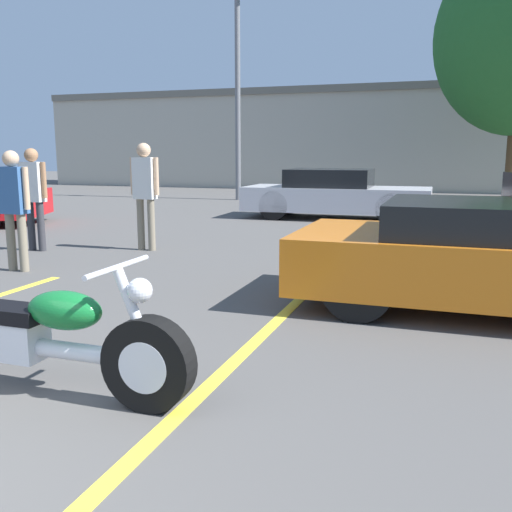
% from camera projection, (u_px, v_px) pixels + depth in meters
% --- Properties ---
extents(parking_stripe_back, '(0.12, 4.95, 0.01)m').
position_uv_depth(parking_stripe_back, '(216.00, 379.00, 4.14)').
color(parking_stripe_back, yellow).
rests_on(parking_stripe_back, ground).
extents(far_building, '(32.00, 4.20, 4.40)m').
position_uv_depth(far_building, '(384.00, 136.00, 25.31)').
color(far_building, '#B2AD9E').
rests_on(far_building, ground).
extents(light_pole, '(1.21, 0.28, 7.61)m').
position_uv_depth(light_pole, '(240.00, 74.00, 18.98)').
color(light_pole, slate).
rests_on(light_pole, ground).
extents(motorcycle, '(2.37, 0.70, 0.94)m').
position_uv_depth(motorcycle, '(34.00, 338.00, 3.89)').
color(motorcycle, black).
rests_on(motorcycle, ground).
extents(show_car_hood_open, '(4.04, 1.90, 1.95)m').
position_uv_depth(show_car_hood_open, '(495.00, 256.00, 5.85)').
color(show_car_hood_open, orange).
rests_on(show_car_hood_open, ground).
extents(parked_car_mid_row, '(4.52, 1.79, 1.22)m').
position_uv_depth(parked_car_mid_row, '(335.00, 195.00, 14.05)').
color(parked_car_mid_row, silver).
rests_on(parked_car_mid_row, ground).
extents(spectator_near_motorcycle, '(0.52, 0.22, 1.69)m').
position_uv_depth(spectator_near_motorcycle, '(34.00, 190.00, 9.39)').
color(spectator_near_motorcycle, '#333338').
rests_on(spectator_near_motorcycle, ground).
extents(spectator_by_show_car, '(0.52, 0.23, 1.78)m').
position_uv_depth(spectator_by_show_car, '(145.00, 187.00, 9.43)').
color(spectator_by_show_car, gray).
rests_on(spectator_by_show_car, ground).
extents(spectator_midground, '(0.52, 0.22, 1.65)m').
position_uv_depth(spectator_midground, '(14.00, 201.00, 7.75)').
color(spectator_midground, gray).
rests_on(spectator_midground, ground).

